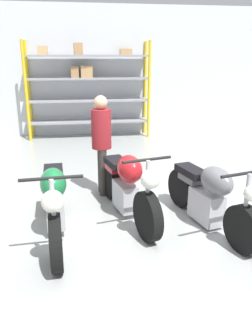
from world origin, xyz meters
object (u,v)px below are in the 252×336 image
object	(u,v)px
motorcycle_grey	(209,196)
person_browsing	(102,138)
shelving_rack	(88,85)
motorcycle_red	(127,185)
motorcycle_green	(55,200)

from	to	relation	value
motorcycle_grey	person_browsing	world-z (taller)	person_browsing
shelving_rack	motorcycle_red	size ratio (longest dim) A/B	1.68
shelving_rack	person_browsing	size ratio (longest dim) A/B	2.09
motorcycle_green	motorcycle_red	distance (m)	1.06
motorcycle_green	motorcycle_red	xyz separation A→B (m)	(0.98, 0.39, -0.01)
person_browsing	motorcycle_grey	bearing A→B (deg)	131.67
motorcycle_red	motorcycle_grey	world-z (taller)	motorcycle_red
motorcycle_green	person_browsing	bearing A→B (deg)	147.90
motorcycle_grey	shelving_rack	bearing A→B (deg)	179.98
shelving_rack	person_browsing	xyz separation A→B (m)	(0.06, -4.30, -0.51)
shelving_rack	motorcycle_green	size ratio (longest dim) A/B	1.57
motorcycle_grey	person_browsing	xyz separation A→B (m)	(-1.34, 1.33, 0.53)
shelving_rack	motorcycle_red	distance (m)	5.31
motorcycle_red	shelving_rack	bearing A→B (deg)	170.40
motorcycle_green	motorcycle_red	bearing A→B (deg)	107.83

